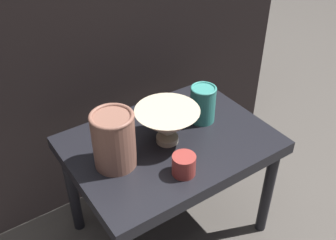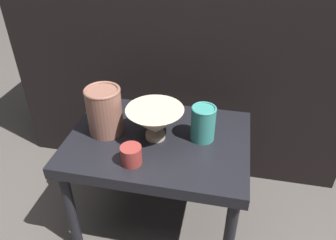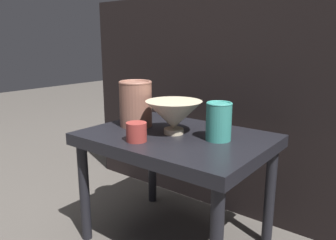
# 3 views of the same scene
# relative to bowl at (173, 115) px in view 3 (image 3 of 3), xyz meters

# --- Properties ---
(ground_plane) EXTENTS (8.00, 8.00, 0.00)m
(ground_plane) POSITION_rel_bowl_xyz_m (0.01, 0.00, -0.47)
(ground_plane) COLOR #4C4742
(table) EXTENTS (0.60, 0.44, 0.40)m
(table) POSITION_rel_bowl_xyz_m (0.01, 0.00, -0.11)
(table) COLOR black
(table) RESTS_ON ground_plane
(couch_backdrop) EXTENTS (1.43, 0.50, 0.89)m
(couch_backdrop) POSITION_rel_bowl_xyz_m (0.01, 0.56, -0.02)
(couch_backdrop) COLOR black
(couch_backdrop) RESTS_ON ground_plane
(bowl) EXTENTS (0.19, 0.19, 0.11)m
(bowl) POSITION_rel_bowl_xyz_m (0.00, 0.00, 0.00)
(bowl) COLOR #C1B293
(bowl) RESTS_ON table
(vase_textured_left) EXTENTS (0.12, 0.12, 0.17)m
(vase_textured_left) POSITION_rel_bowl_xyz_m (-0.17, 0.01, 0.02)
(vase_textured_left) COLOR brown
(vase_textured_left) RESTS_ON table
(vase_colorful_right) EXTENTS (0.08, 0.08, 0.12)m
(vase_colorful_right) POSITION_rel_bowl_xyz_m (0.15, 0.03, -0.00)
(vase_colorful_right) COLOR teal
(vase_colorful_right) RESTS_ON table
(cup) EXTENTS (0.06, 0.06, 0.06)m
(cup) POSITION_rel_bowl_xyz_m (-0.04, -0.14, -0.03)
(cup) COLOR maroon
(cup) RESTS_ON table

